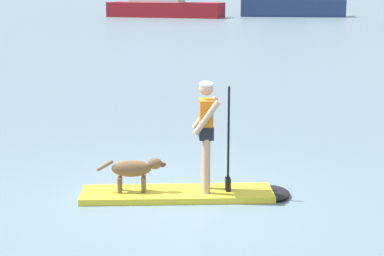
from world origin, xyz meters
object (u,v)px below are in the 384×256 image
at_px(paddleboard, 191,194).
at_px(dog, 135,169).
at_px(moored_boat_outer, 162,2).
at_px(moored_boat_far_port, 291,3).
at_px(person_paddler, 207,128).

distance_m(paddleboard, dog, 0.98).
bearing_deg(paddleboard, moored_boat_outer, 106.57).
bearing_deg(dog, paddleboard, 15.85).
bearing_deg(dog, moored_boat_far_port, 92.81).
relative_size(paddleboard, moored_boat_outer, 0.29).
xyz_separation_m(person_paddler, dog, (-1.09, -0.31, -0.65)).
height_order(person_paddler, dog, person_paddler).
distance_m(dog, moored_boat_far_port, 57.76).
height_order(paddleboard, dog, dog).
bearing_deg(dog, moored_boat_outer, 105.65).
bearing_deg(moored_boat_outer, dog, -74.35).
xyz_separation_m(dog, moored_boat_far_port, (-2.83, 57.68, 0.82)).
distance_m(paddleboard, moored_boat_far_port, 57.57).
relative_size(person_paddler, dog, 1.65).
bearing_deg(moored_boat_outer, moored_boat_far_port, 20.22).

